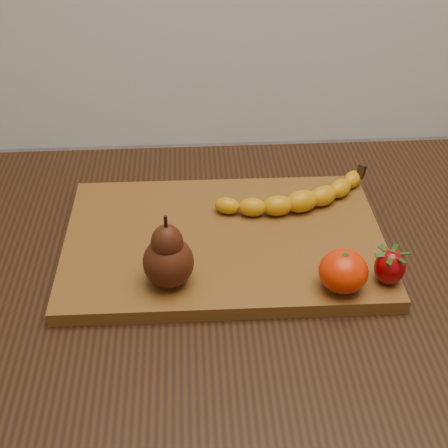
{
  "coord_description": "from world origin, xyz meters",
  "views": [
    {
      "loc": [
        -0.13,
        -0.65,
        1.31
      ],
      "look_at": [
        -0.09,
        0.05,
        0.8
      ],
      "focal_mm": 50.0,
      "sensor_mm": 36.0,
      "label": 1
    }
  ],
  "objects_px": {
    "table": "(287,319)",
    "pear": "(168,251)",
    "cutting_board": "(224,241)",
    "mandarin": "(343,271)"
  },
  "relations": [
    {
      "from": "table",
      "to": "cutting_board",
      "type": "height_order",
      "value": "cutting_board"
    },
    {
      "from": "table",
      "to": "pear",
      "type": "height_order",
      "value": "pear"
    },
    {
      "from": "pear",
      "to": "mandarin",
      "type": "distance_m",
      "value": 0.22
    },
    {
      "from": "table",
      "to": "pear",
      "type": "bearing_deg",
      "value": -165.97
    },
    {
      "from": "cutting_board",
      "to": "mandarin",
      "type": "bearing_deg",
      "value": -39.32
    },
    {
      "from": "cutting_board",
      "to": "pear",
      "type": "height_order",
      "value": "pear"
    },
    {
      "from": "table",
      "to": "mandarin",
      "type": "distance_m",
      "value": 0.17
    },
    {
      "from": "pear",
      "to": "mandarin",
      "type": "height_order",
      "value": "pear"
    },
    {
      "from": "cutting_board",
      "to": "pear",
      "type": "bearing_deg",
      "value": -128.35
    },
    {
      "from": "mandarin",
      "to": "table",
      "type": "bearing_deg",
      "value": 128.59
    }
  ]
}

